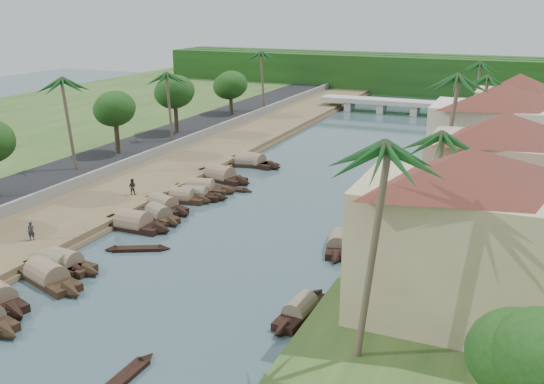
% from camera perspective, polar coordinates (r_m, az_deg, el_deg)
% --- Properties ---
extents(ground, '(220.00, 220.00, 0.00)m').
position_cam_1_polar(ground, '(46.10, -7.19, -7.09)').
color(ground, '#3B5158').
rests_on(ground, ground).
extents(left_bank, '(10.00, 180.00, 0.80)m').
position_cam_1_polar(left_bank, '(69.99, -10.33, 1.70)').
color(left_bank, brown).
rests_on(left_bank, ground).
extents(right_bank, '(16.00, 180.00, 1.20)m').
position_cam_1_polar(right_bank, '(58.99, 19.44, -1.80)').
color(right_bank, '#2A471C').
rests_on(right_bank, ground).
extents(road, '(8.00, 180.00, 1.40)m').
position_cam_1_polar(road, '(74.83, -15.81, 2.58)').
color(road, black).
rests_on(road, ground).
extents(retaining_wall, '(0.40, 180.00, 1.10)m').
position_cam_1_polar(retaining_wall, '(72.09, -13.17, 2.77)').
color(retaining_wall, slate).
rests_on(retaining_wall, left_bank).
extents(treeline, '(120.00, 14.00, 8.00)m').
position_cam_1_polar(treeline, '(138.51, 14.32, 10.66)').
color(treeline, '#18380F').
rests_on(treeline, ground).
extents(bridge, '(28.00, 4.00, 2.40)m').
position_cam_1_polar(bridge, '(111.48, 11.84, 8.12)').
color(bridge, '#AEAEA3').
rests_on(bridge, ground).
extents(building_near, '(14.85, 14.85, 10.20)m').
position_cam_1_polar(building_near, '(36.35, 17.57, -3.76)').
color(building_near, '#CDBB89').
rests_on(building_near, right_bank).
extents(building_mid, '(14.11, 14.11, 9.70)m').
position_cam_1_polar(building_mid, '(51.64, 20.61, 1.84)').
color(building_mid, '#D2A294').
rests_on(building_mid, right_bank).
extents(building_far, '(15.59, 15.59, 10.20)m').
position_cam_1_polar(building_far, '(65.27, 20.50, 5.16)').
color(building_far, '#EDE8CF').
rests_on(building_far, right_bank).
extents(building_distant, '(12.62, 12.62, 9.20)m').
position_cam_1_polar(building_distant, '(85.02, 21.98, 7.27)').
color(building_distant, '#CDBB89').
rests_on(building_distant, right_bank).
extents(sampan_2, '(8.90, 4.48, 2.31)m').
position_cam_1_polar(sampan_2, '(46.25, -20.42, -7.46)').
color(sampan_2, black).
rests_on(sampan_2, ground).
extents(sampan_3, '(7.10, 1.79, 1.94)m').
position_cam_1_polar(sampan_3, '(48.13, -19.92, -6.43)').
color(sampan_3, black).
rests_on(sampan_3, ground).
extents(sampan_4, '(7.53, 2.41, 2.12)m').
position_cam_1_polar(sampan_4, '(48.13, -19.02, -6.33)').
color(sampan_4, black).
rests_on(sampan_4, ground).
extents(sampan_5, '(7.85, 2.26, 2.47)m').
position_cam_1_polar(sampan_5, '(54.58, -12.90, -2.96)').
color(sampan_5, black).
rests_on(sampan_5, ground).
extents(sampan_6, '(6.61, 4.12, 2.00)m').
position_cam_1_polar(sampan_6, '(56.43, -10.62, -2.14)').
color(sampan_6, black).
rests_on(sampan_6, ground).
extents(sampan_7, '(7.95, 3.99, 2.10)m').
position_cam_1_polar(sampan_7, '(59.03, -10.23, -1.24)').
color(sampan_7, black).
rests_on(sampan_7, ground).
extents(sampan_8, '(6.62, 2.48, 2.03)m').
position_cam_1_polar(sampan_8, '(60.95, -8.46, -0.55)').
color(sampan_8, black).
rests_on(sampan_8, ground).
extents(sampan_9, '(7.49, 2.98, 1.91)m').
position_cam_1_polar(sampan_9, '(61.60, -7.35, -0.31)').
color(sampan_9, black).
rests_on(sampan_9, ground).
extents(sampan_10, '(8.25, 3.52, 2.23)m').
position_cam_1_polar(sampan_10, '(63.68, -6.78, 0.31)').
color(sampan_10, black).
rests_on(sampan_10, ground).
extents(sampan_11, '(9.08, 3.99, 2.51)m').
position_cam_1_polar(sampan_11, '(67.98, -4.91, 1.48)').
color(sampan_11, black).
rests_on(sampan_11, ground).
extents(sampan_12, '(8.48, 3.53, 2.02)m').
position_cam_1_polar(sampan_12, '(73.55, -2.33, 2.75)').
color(sampan_12, black).
rests_on(sampan_12, ground).
extents(sampan_13, '(8.89, 3.46, 2.36)m').
position_cam_1_polar(sampan_13, '(73.90, -1.89, 2.83)').
color(sampan_13, black).
rests_on(sampan_13, ground).
extents(sampan_14, '(1.97, 7.21, 1.79)m').
position_cam_1_polar(sampan_14, '(39.07, 2.67, -11.05)').
color(sampan_14, black).
rests_on(sampan_14, ground).
extents(sampan_15, '(3.13, 7.45, 1.99)m').
position_cam_1_polar(sampan_15, '(49.25, 6.23, -4.88)').
color(sampan_15, black).
rests_on(sampan_15, ground).
extents(sampan_16, '(3.71, 8.27, 2.02)m').
position_cam_1_polar(sampan_16, '(64.86, 11.18, 0.41)').
color(sampan_16, black).
rests_on(sampan_16, ground).
extents(canoe_0, '(0.99, 6.34, 0.84)m').
position_cam_1_polar(canoe_0, '(33.94, -14.31, -17.05)').
color(canoe_0, black).
rests_on(canoe_0, ground).
extents(canoe_1, '(5.19, 3.18, 0.87)m').
position_cam_1_polar(canoe_1, '(49.94, -12.54, -5.28)').
color(canoe_1, black).
rests_on(canoe_1, ground).
extents(canoe_2, '(6.17, 1.06, 0.89)m').
position_cam_1_polar(canoe_2, '(64.52, -4.32, 0.32)').
color(canoe_2, black).
rests_on(canoe_2, ground).
extents(palm_0, '(3.20, 3.20, 12.94)m').
position_cam_1_polar(palm_0, '(29.06, 9.36, 3.85)').
color(palm_0, brown).
rests_on(palm_0, ground).
extents(palm_1, '(3.20, 3.20, 10.62)m').
position_cam_1_polar(palm_1, '(43.68, 15.33, 4.97)').
color(palm_1, brown).
rests_on(palm_1, ground).
extents(palm_2, '(3.20, 3.20, 13.21)m').
position_cam_1_polar(palm_2, '(55.97, 16.48, 10.09)').
color(palm_2, brown).
rests_on(palm_2, ground).
extents(palm_3, '(3.20, 3.20, 10.98)m').
position_cam_1_polar(palm_3, '(76.27, 19.10, 10.01)').
color(palm_3, brown).
rests_on(palm_3, ground).
extents(palm_5, '(3.20, 3.20, 11.32)m').
position_cam_1_polar(palm_5, '(68.88, -18.81, 9.77)').
color(palm_5, brown).
rests_on(palm_5, ground).
extents(palm_6, '(3.20, 3.20, 10.26)m').
position_cam_1_polar(palm_6, '(81.13, -9.69, 10.73)').
color(palm_6, brown).
rests_on(palm_6, ground).
extents(palm_7, '(3.20, 3.20, 11.00)m').
position_cam_1_polar(palm_7, '(93.42, 18.78, 11.24)').
color(palm_7, brown).
rests_on(palm_7, ground).
extents(palm_8, '(3.20, 3.20, 11.11)m').
position_cam_1_polar(palm_8, '(103.97, -0.81, 12.85)').
color(palm_8, brown).
rests_on(palm_8, ground).
extents(tree_3, '(4.81, 4.81, 7.45)m').
position_cam_1_polar(tree_3, '(75.41, -14.57, 7.52)').
color(tree_3, '#3F3324').
rests_on(tree_3, ground).
extents(tree_4, '(5.26, 5.26, 7.90)m').
position_cam_1_polar(tree_4, '(86.26, -9.13, 9.22)').
color(tree_4, '#3F3324').
rests_on(tree_4, ground).
extents(tree_5, '(5.23, 5.23, 6.78)m').
position_cam_1_polar(tree_5, '(101.09, -3.91, 9.95)').
color(tree_5, '#3F3324').
rests_on(tree_5, ground).
extents(tree_7, '(4.55, 4.55, 6.31)m').
position_cam_1_polar(tree_7, '(26.91, 23.51, -14.16)').
color(tree_7, '#3F3324').
rests_on(tree_7, ground).
extents(person_near, '(0.67, 0.60, 1.54)m').
position_cam_1_polar(person_near, '(52.12, -21.72, -3.43)').
color(person_near, '#2A2831').
rests_on(person_near, left_bank).
extents(person_far, '(0.91, 0.78, 1.62)m').
position_cam_1_polar(person_far, '(61.45, -13.02, 0.50)').
color(person_far, '#2C271E').
rests_on(person_far, left_bank).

